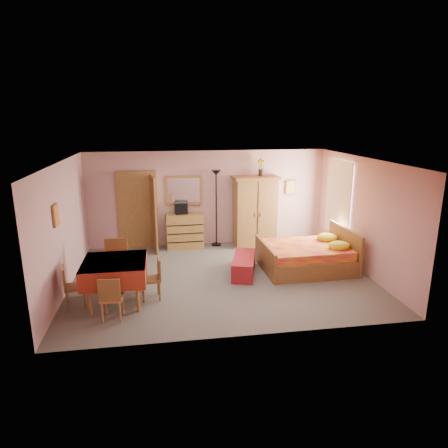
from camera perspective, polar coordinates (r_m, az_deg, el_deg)
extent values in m
plane|color=#68645C|center=(9.00, -0.33, -7.61)|extent=(6.50, 6.50, 0.00)
plane|color=brown|center=(8.35, -0.36, 9.09)|extent=(6.50, 6.50, 0.00)
cube|color=#C58F8F|center=(11.00, -2.33, 3.68)|extent=(6.50, 0.10, 2.60)
cube|color=#C58F8F|center=(6.23, 3.16, -5.31)|extent=(6.50, 0.10, 2.60)
cube|color=#C58F8F|center=(8.72, -21.96, -0.45)|extent=(0.10, 5.00, 2.60)
cube|color=#C58F8F|center=(9.61, 19.18, 1.17)|extent=(0.10, 5.00, 2.60)
cube|color=#9E6B35|center=(10.97, -12.20, 1.85)|extent=(1.06, 0.12, 2.15)
cube|color=white|center=(10.61, 16.06, 3.50)|extent=(0.08, 1.40, 1.95)
cube|color=orange|center=(8.05, -22.93, 1.17)|extent=(0.04, 0.32, 0.42)
cube|color=#D8BF59|center=(11.43, 9.50, 5.19)|extent=(0.30, 0.04, 0.40)
cube|color=#AC7D3A|center=(10.90, -5.61, -0.99)|extent=(1.00, 0.52, 0.94)
cube|color=silver|center=(10.86, -5.83, 4.81)|extent=(1.01, 0.13, 0.80)
cube|color=black|center=(10.80, -6.16, 2.26)|extent=(0.35, 0.27, 0.31)
cube|color=black|center=(10.90, -1.12, 2.22)|extent=(0.32, 0.32, 2.10)
cube|color=olive|center=(10.96, 4.44, 1.81)|extent=(1.27, 0.70, 1.93)
cube|color=yellow|center=(10.87, 5.31, 8.10)|extent=(0.19, 0.19, 0.47)
cube|color=#CD144B|center=(9.51, 11.59, -3.61)|extent=(2.08, 1.66, 0.95)
cube|color=maroon|center=(9.12, 2.86, -5.91)|extent=(0.78, 1.33, 0.42)
cube|color=maroon|center=(7.95, -15.18, -7.98)|extent=(1.17, 1.17, 0.86)
cube|color=#B1753B|center=(7.37, -15.72, -10.06)|extent=(0.40, 0.40, 0.82)
cube|color=olive|center=(8.59, -15.20, -5.63)|extent=(0.48, 0.48, 1.02)
cube|color=olive|center=(8.03, -20.56, -8.33)|extent=(0.44, 0.44, 0.82)
cube|color=olive|center=(7.98, -10.45, -7.70)|extent=(0.41, 0.41, 0.83)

